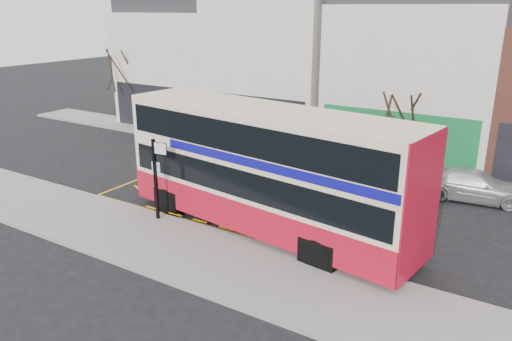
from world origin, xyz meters
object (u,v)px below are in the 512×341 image
Objects in this scene: street_tree_left at (122,59)px; car_white at (473,185)px; car_grey at (266,151)px; street_tree_right at (401,103)px; car_silver at (187,133)px; bus_stop_post at (157,172)px; double_decker_bus at (267,169)px.

car_white is at bearing -6.09° from street_tree_left.
car_grey is at bearing -11.36° from street_tree_left.
car_grey is at bearing -163.23° from street_tree_right.
street_tree_left is (-7.24, 1.78, 4.16)m from car_silver.
car_grey reaches higher than car_silver.
street_tree_left reaches higher than bus_stop_post.
street_tree_right reaches higher than bus_stop_post.
bus_stop_post is at bearing 124.25° from car_white.
double_decker_bus is 10.05m from street_tree_right.
car_grey is at bearing 89.06° from bus_stop_post.
car_silver is 0.90× the size of car_grey.
street_tree_left is (-14.26, 12.06, 2.70)m from bus_stop_post.
bus_stop_post is at bearing -40.22° from street_tree_left.
car_grey is at bearing 82.71° from car_white.
street_tree_left is at bearing 71.52° from car_silver.
car_silver is at bearing 149.83° from double_decker_bus.
bus_stop_post is at bearing -151.49° from double_decker_bus.
street_tree_right is (2.09, 9.75, 1.18)m from double_decker_bus.
street_tree_left reaches higher than car_silver.
car_grey is 0.79× the size of street_tree_right.
double_decker_bus is 14.30m from car_silver.
car_white is at bearing 38.31° from bus_stop_post.
car_grey is at bearing 128.75° from double_decker_bus.
street_tree_left is at bearing 177.93° from street_tree_right.
street_tree_right reaches higher than double_decker_bus.
car_white is (17.40, -0.85, 0.02)m from car_silver.
car_silver is at bearing -175.54° from street_tree_right.
street_tree_left is at bearing 158.11° from double_decker_bus.
double_decker_bus is at bearing 16.74° from bus_stop_post.
car_white is at bearing -97.49° from car_silver.
car_white is (10.38, 9.43, -1.44)m from bus_stop_post.
car_white is (6.23, 7.87, -1.88)m from double_decker_bus.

